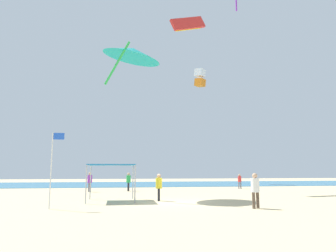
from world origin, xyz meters
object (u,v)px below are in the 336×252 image
at_px(person_leftmost, 159,185).
at_px(person_far_shore, 128,180).
at_px(canopy_tent, 112,166).
at_px(kite_delta_teal, 132,53).
at_px(kite_box_white, 200,78).
at_px(person_rightmost, 255,188).
at_px(person_near_tent, 240,180).
at_px(banner_flag, 53,163).
at_px(person_central, 90,180).
at_px(kite_parafoil_red, 188,24).

xyz_separation_m(person_leftmost, person_far_shore, (-1.64, 9.99, 0.01)).
bearing_deg(person_far_shore, canopy_tent, 178.80).
distance_m(kite_delta_teal, kite_box_white, 26.60).
distance_m(person_leftmost, kite_delta_teal, 10.64).
distance_m(person_leftmost, kite_box_white, 32.17).
relative_size(canopy_tent, person_rightmost, 1.64).
distance_m(person_near_tent, banner_flag, 22.59).
bearing_deg(person_near_tent, person_central, 170.88).
relative_size(person_far_shore, kite_parafoil_red, 0.42).
distance_m(person_near_tent, person_rightmost, 17.86).
xyz_separation_m(person_leftmost, kite_parafoil_red, (4.23, 9.38, 16.13)).
xyz_separation_m(person_leftmost, kite_box_white, (10.00, 26.23, 15.72)).
relative_size(person_leftmost, kite_parafoil_red, 0.42).
bearing_deg(person_leftmost, canopy_tent, 90.86).
height_order(person_near_tent, kite_box_white, kite_box_white).
distance_m(person_far_shore, kite_parafoil_red, 17.17).
relative_size(person_far_shore, kite_delta_teal, 0.27).
relative_size(kite_delta_teal, kite_parafoil_red, 1.53).
bearing_deg(person_near_tent, banner_flag, -155.56).
distance_m(person_rightmost, person_far_shore, 15.94).
bearing_deg(person_far_shore, person_leftmost, -163.62).
bearing_deg(canopy_tent, kite_delta_teal, 64.54).
height_order(banner_flag, kite_parafoil_red, kite_parafoil_red).
distance_m(canopy_tent, banner_flag, 4.73).
distance_m(person_near_tent, person_far_shore, 12.24).
bearing_deg(kite_parafoil_red, canopy_tent, 27.65).
height_order(person_near_tent, person_leftmost, person_leftmost).
height_order(banner_flag, kite_delta_teal, kite_delta_teal).
relative_size(person_rightmost, person_far_shore, 1.04).
bearing_deg(person_central, person_rightmost, 7.62).
xyz_separation_m(banner_flag, kite_box_white, (15.98, 29.60, 14.40)).
distance_m(person_rightmost, kite_box_white, 35.15).
distance_m(person_leftmost, person_far_shore, 10.12).
relative_size(person_leftmost, person_far_shore, 0.99).
distance_m(kite_delta_teal, kite_parafoil_red, 10.62).
relative_size(person_rightmost, banner_flag, 0.46).
distance_m(banner_flag, kite_box_white, 36.59).
xyz_separation_m(person_near_tent, kite_delta_teal, (-12.16, -9.04, 10.14)).
distance_m(person_near_tent, person_leftmost, 15.96).
relative_size(person_central, kite_parafoil_red, 0.43).
distance_m(person_leftmost, person_central, 10.75).
bearing_deg(person_near_tent, person_rightmost, -128.40).
distance_m(person_rightmost, kite_delta_teal, 14.11).
distance_m(person_central, person_rightmost, 17.13).
bearing_deg(kite_box_white, person_rightmost, -143.51).
bearing_deg(person_rightmost, kite_box_white, 53.25).
bearing_deg(kite_parafoil_red, person_leftmost, 42.15).
height_order(banner_flag, kite_box_white, kite_box_white).
bearing_deg(person_central, person_leftmost, 2.29).
bearing_deg(person_rightmost, banner_flag, 145.93).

